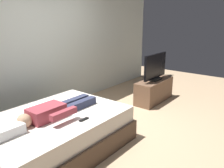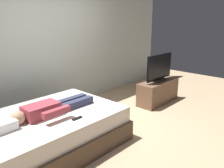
{
  "view_description": "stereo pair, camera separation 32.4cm",
  "coord_description": "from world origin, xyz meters",
  "views": [
    {
      "loc": [
        -2.77,
        -2.11,
        1.86
      ],
      "look_at": [
        0.4,
        0.39,
        0.69
      ],
      "focal_mm": 37.23,
      "sensor_mm": 36.0,
      "label": 1
    },
    {
      "loc": [
        -2.56,
        -2.35,
        1.86
      ],
      "look_at": [
        0.4,
        0.39,
        0.69
      ],
      "focal_mm": 37.23,
      "sensor_mm": 36.0,
      "label": 2
    }
  ],
  "objects": [
    {
      "name": "tv",
      "position": [
        1.76,
        0.25,
        0.78
      ],
      "size": [
        0.88,
        0.2,
        0.59
      ],
      "color": "black",
      "rests_on": "tv_stand"
    },
    {
      "name": "bed",
      "position": [
        -0.96,
        0.39,
        0.26
      ],
      "size": [
        2.1,
        1.48,
        0.54
      ],
      "color": "brown",
      "rests_on": "ground"
    },
    {
      "name": "back_wall",
      "position": [
        0.4,
        1.75,
        1.4
      ],
      "size": [
        6.4,
        0.1,
        2.8
      ],
      "primitive_type": "cube",
      "color": "silver",
      "rests_on": "ground"
    },
    {
      "name": "person",
      "position": [
        -0.93,
        0.34,
        0.62
      ],
      "size": [
        1.26,
        0.46,
        0.18
      ],
      "color": "#993842",
      "rests_on": "bed"
    },
    {
      "name": "ground_plane",
      "position": [
        0.0,
        0.0,
        0.0
      ],
      "size": [
        10.0,
        10.0,
        0.0
      ],
      "primitive_type": "plane",
      "color": "tan"
    },
    {
      "name": "tv_stand",
      "position": [
        1.76,
        0.25,
        0.25
      ],
      "size": [
        1.1,
        0.4,
        0.5
      ],
      "primitive_type": "cube",
      "color": "brown",
      "rests_on": "ground"
    },
    {
      "name": "remote",
      "position": [
        -0.78,
        -0.06,
        0.55
      ],
      "size": [
        0.15,
        0.04,
        0.02
      ],
      "primitive_type": "cube",
      "color": "black",
      "rests_on": "bed"
    }
  ]
}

